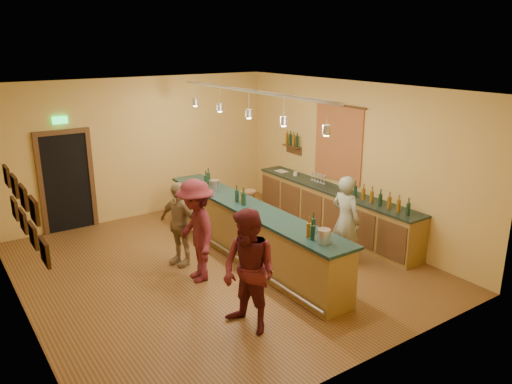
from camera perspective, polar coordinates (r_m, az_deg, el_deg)
floor at (r=9.26m, az=-4.26°, el=-8.50°), size 7.00×7.00×0.00m
ceiling at (r=8.40m, az=-4.74°, el=11.62°), size 6.50×7.00×0.02m
wall_back at (r=11.78m, az=-13.10°, el=4.90°), size 6.50×0.02×3.20m
wall_front at (r=6.09m, az=12.40°, el=-6.45°), size 6.50×0.02×3.20m
wall_left at (r=7.69m, az=-25.94°, el=-2.80°), size 0.02×7.00×3.20m
wall_right at (r=10.64m, az=10.87°, el=3.76°), size 0.02×7.00×3.20m
doorway at (r=11.37m, az=-20.85°, el=1.34°), size 1.15×0.09×2.48m
tapestry at (r=10.85m, az=9.37°, el=5.45°), size 0.03×1.40×1.60m
bottle_shelf at (r=11.95m, az=4.15°, el=5.79°), size 0.17×0.55×0.54m
picture_grid at (r=6.88m, az=-24.97°, el=-1.80°), size 0.06×2.20×0.70m
back_counter at (r=10.87m, az=8.83°, el=-1.95°), size 0.60×4.55×1.27m
tasting_bar at (r=9.34m, az=-0.76°, el=-4.16°), size 0.73×5.10×1.38m
pendant_track at (r=8.77m, az=-0.83°, el=10.47°), size 0.11×4.60×0.50m
bartender at (r=9.25m, az=10.21°, el=-3.17°), size 0.46×0.65×1.66m
customer_a at (r=7.00m, az=-0.80°, el=-9.12°), size 0.86×1.00×1.79m
customer_b at (r=9.17m, az=-8.77°, el=-3.60°), size 0.66×1.00×1.57m
customer_c at (r=8.49m, az=-6.85°, el=-4.44°), size 0.84×1.25×1.79m
bar_stool at (r=11.57m, az=-0.73°, el=-0.53°), size 0.31×0.31×0.64m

